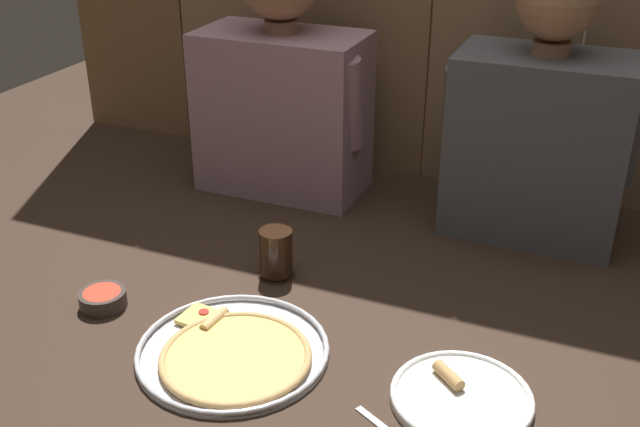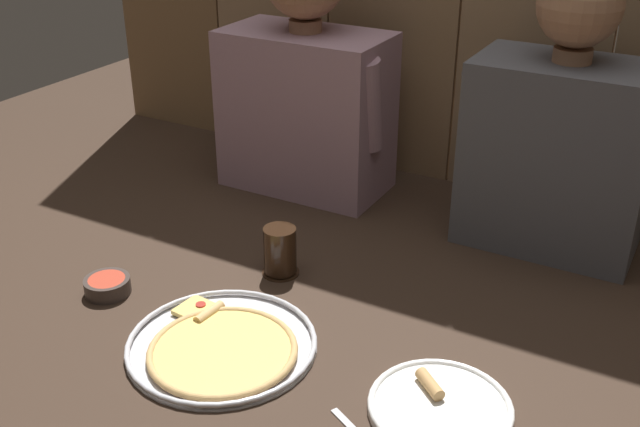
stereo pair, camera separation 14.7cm
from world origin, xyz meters
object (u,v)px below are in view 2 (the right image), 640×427
(dipping_bowl, at_px, (107,285))
(diner_left, at_px, (306,77))
(drinking_glass, at_px, (280,251))
(pizza_tray, at_px, (222,346))
(diner_right, at_px, (561,128))
(dinner_plate, at_px, (440,406))

(dipping_bowl, height_order, diner_left, diner_left)
(diner_left, bearing_deg, drinking_glass, -66.94)
(pizza_tray, relative_size, diner_right, 0.56)
(pizza_tray, bearing_deg, drinking_glass, 100.14)
(diner_left, height_order, diner_right, diner_left)
(dinner_plate, distance_m, dipping_bowl, 0.72)
(dipping_bowl, bearing_deg, pizza_tray, -8.08)
(diner_left, relative_size, diner_right, 1.03)
(drinking_glass, distance_m, diner_right, 0.66)
(drinking_glass, distance_m, dipping_bowl, 0.36)
(drinking_glass, height_order, diner_right, diner_right)
(pizza_tray, distance_m, diner_left, 0.79)
(pizza_tray, bearing_deg, diner_right, 60.10)
(drinking_glass, height_order, dipping_bowl, drinking_glass)
(dipping_bowl, bearing_deg, dinner_plate, -0.22)
(drinking_glass, bearing_deg, pizza_tray, -79.86)
(drinking_glass, relative_size, diner_left, 0.17)
(pizza_tray, height_order, drinking_glass, drinking_glass)
(pizza_tray, xyz_separation_m, dinner_plate, (0.40, 0.04, -0.00))
(diner_right, bearing_deg, diner_left, 179.92)
(dinner_plate, xyz_separation_m, diner_right, (0.00, 0.66, 0.26))
(pizza_tray, height_order, dinner_plate, dinner_plate)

